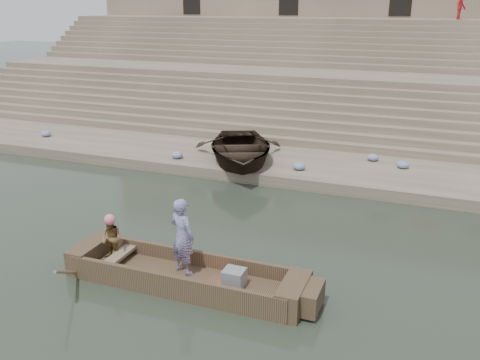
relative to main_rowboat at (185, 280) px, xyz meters
The scene contains 14 objects.
ground 3.01m from the main_rowboat, 161.47° to the left, with size 120.00×120.00×0.00m, color #273125.
lower_landing 9.40m from the main_rowboat, 107.66° to the left, with size 32.00×4.00×0.40m, color gray.
mid_landing 16.75m from the main_rowboat, 99.83° to the left, with size 32.00×3.00×2.80m, color gray.
upper_landing 23.76m from the main_rowboat, 96.93° to the left, with size 32.00×3.00×5.20m, color gray.
ghat_steps 18.45m from the main_rowboat, 98.93° to the left, with size 32.00×11.00×5.20m.
building_wall 28.14m from the main_rowboat, 95.93° to the left, with size 32.00×5.07×11.20m.
main_rowboat is the anchor object (origin of this frame).
rowboat_trim 0.28m from the main_rowboat, ahead, with size 6.04×2.63×1.77m.
standing_man 1.03m from the main_rowboat, 122.32° to the left, with size 0.66×0.43×1.81m, color navy.
rowing_man 2.09m from the main_rowboat, behind, with size 0.54×0.42×1.10m, color #297D2A.
television 1.24m from the main_rowboat, ahead, with size 0.46×0.42×0.40m.
beached_rowboat 8.44m from the main_rowboat, 102.49° to the left, with size 3.45×4.84×1.00m, color #2D2116.
pedestrian 24.36m from the main_rowboat, 76.52° to the left, with size 1.01×0.58×1.56m, color red.
cloth_bundles 8.98m from the main_rowboat, 100.46° to the left, with size 15.75×2.82×0.26m.
Camera 1 is at (7.72, -10.14, 6.10)m, focal length 38.57 mm.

